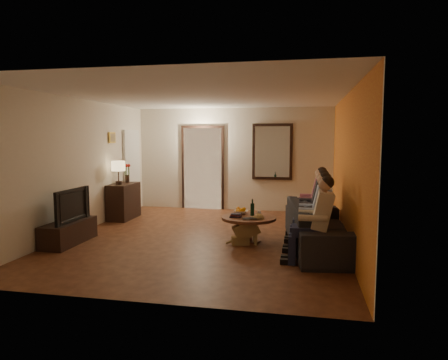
% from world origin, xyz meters
% --- Properties ---
extents(floor, '(5.00, 6.00, 0.01)m').
position_xyz_m(floor, '(0.00, 0.00, 0.00)').
color(floor, '#441F12').
rests_on(floor, ground).
extents(ceiling, '(5.00, 6.00, 0.01)m').
position_xyz_m(ceiling, '(0.00, 0.00, 2.60)').
color(ceiling, white).
rests_on(ceiling, back_wall).
extents(back_wall, '(5.00, 0.02, 2.60)m').
position_xyz_m(back_wall, '(0.00, 3.00, 1.30)').
color(back_wall, beige).
rests_on(back_wall, floor).
extents(front_wall, '(5.00, 0.02, 2.60)m').
position_xyz_m(front_wall, '(0.00, -3.00, 1.30)').
color(front_wall, beige).
rests_on(front_wall, floor).
extents(left_wall, '(0.02, 6.00, 2.60)m').
position_xyz_m(left_wall, '(-2.50, 0.00, 1.30)').
color(left_wall, beige).
rests_on(left_wall, floor).
extents(right_wall, '(0.02, 6.00, 2.60)m').
position_xyz_m(right_wall, '(2.50, 0.00, 1.30)').
color(right_wall, beige).
rests_on(right_wall, floor).
extents(orange_accent, '(0.01, 6.00, 2.60)m').
position_xyz_m(orange_accent, '(2.49, 0.00, 1.30)').
color(orange_accent, '#CB5222').
rests_on(orange_accent, right_wall).
extents(kitchen_doorway, '(1.00, 0.06, 2.10)m').
position_xyz_m(kitchen_doorway, '(-0.80, 2.98, 1.05)').
color(kitchen_doorway, '#FFE0A5').
rests_on(kitchen_doorway, floor).
extents(door_trim, '(1.12, 0.04, 2.22)m').
position_xyz_m(door_trim, '(-0.80, 2.97, 1.05)').
color(door_trim, black).
rests_on(door_trim, floor).
extents(fridge_glimpse, '(0.45, 0.03, 1.70)m').
position_xyz_m(fridge_glimpse, '(-0.55, 2.98, 0.90)').
color(fridge_glimpse, silver).
rests_on(fridge_glimpse, floor).
extents(mirror_frame, '(1.00, 0.05, 1.40)m').
position_xyz_m(mirror_frame, '(1.00, 2.96, 1.50)').
color(mirror_frame, black).
rests_on(mirror_frame, back_wall).
extents(mirror_glass, '(0.86, 0.02, 1.26)m').
position_xyz_m(mirror_glass, '(1.00, 2.93, 1.50)').
color(mirror_glass, white).
rests_on(mirror_glass, back_wall).
extents(white_door, '(0.06, 0.85, 2.04)m').
position_xyz_m(white_door, '(-2.46, 2.30, 1.02)').
color(white_door, white).
rests_on(white_door, floor).
extents(framed_art, '(0.03, 0.28, 0.24)m').
position_xyz_m(framed_art, '(-2.47, 1.30, 1.85)').
color(framed_art, '#B28C33').
rests_on(framed_art, left_wall).
extents(art_canvas, '(0.01, 0.22, 0.18)m').
position_xyz_m(art_canvas, '(-2.46, 1.30, 1.85)').
color(art_canvas, brown).
rests_on(art_canvas, left_wall).
extents(dresser, '(0.45, 0.91, 0.81)m').
position_xyz_m(dresser, '(-2.25, 1.34, 0.40)').
color(dresser, black).
rests_on(dresser, floor).
extents(table_lamp, '(0.30, 0.30, 0.54)m').
position_xyz_m(table_lamp, '(-2.25, 1.12, 1.08)').
color(table_lamp, beige).
rests_on(table_lamp, dresser).
extents(flower_vase, '(0.14, 0.14, 0.44)m').
position_xyz_m(flower_vase, '(-2.25, 1.56, 1.03)').
color(flower_vase, '#AB1912').
rests_on(flower_vase, dresser).
extents(tv_stand, '(0.45, 1.17, 0.39)m').
position_xyz_m(tv_stand, '(-2.25, -0.86, 0.19)').
color(tv_stand, black).
rests_on(tv_stand, floor).
extents(tv, '(1.00, 0.13, 0.58)m').
position_xyz_m(tv, '(-2.25, -0.86, 0.68)').
color(tv, black).
rests_on(tv, tv_stand).
extents(sofa, '(2.66, 1.31, 0.75)m').
position_xyz_m(sofa, '(2.09, -0.32, 0.37)').
color(sofa, black).
rests_on(sofa, floor).
extents(person_a, '(0.60, 0.40, 1.20)m').
position_xyz_m(person_a, '(1.99, -1.22, 0.60)').
color(person_a, tan).
rests_on(person_a, sofa).
extents(person_b, '(0.60, 0.40, 1.20)m').
position_xyz_m(person_b, '(1.99, -0.62, 0.60)').
color(person_b, tan).
rests_on(person_b, sofa).
extents(person_c, '(0.60, 0.40, 1.20)m').
position_xyz_m(person_c, '(1.99, -0.02, 0.60)').
color(person_c, tan).
rests_on(person_c, sofa).
extents(person_d, '(0.60, 0.40, 1.20)m').
position_xyz_m(person_d, '(1.99, 0.58, 0.60)').
color(person_d, tan).
rests_on(person_d, sofa).
extents(dog, '(0.60, 0.39, 0.56)m').
position_xyz_m(dog, '(0.82, -0.33, 0.28)').
color(dog, '#A08049').
rests_on(dog, floor).
extents(coffee_table, '(1.15, 1.15, 0.45)m').
position_xyz_m(coffee_table, '(0.83, -0.12, 0.23)').
color(coffee_table, '#5B301B').
rests_on(coffee_table, floor).
extents(bowl, '(0.26, 0.26, 0.06)m').
position_xyz_m(bowl, '(0.65, 0.10, 0.48)').
color(bowl, white).
rests_on(bowl, coffee_table).
extents(oranges, '(0.20, 0.20, 0.08)m').
position_xyz_m(oranges, '(0.65, 0.10, 0.55)').
color(oranges, orange).
rests_on(oranges, bowl).
extents(wine_bottle, '(0.07, 0.07, 0.31)m').
position_xyz_m(wine_bottle, '(0.88, -0.02, 0.60)').
color(wine_bottle, black).
rests_on(wine_bottle, coffee_table).
extents(wine_glass, '(0.06, 0.06, 0.10)m').
position_xyz_m(wine_glass, '(1.01, -0.07, 0.50)').
color(wine_glass, silver).
rests_on(wine_glass, coffee_table).
extents(book_stack, '(0.20, 0.15, 0.07)m').
position_xyz_m(book_stack, '(0.61, -0.22, 0.48)').
color(book_stack, black).
rests_on(book_stack, coffee_table).
extents(laptop, '(0.38, 0.31, 0.03)m').
position_xyz_m(laptop, '(0.93, -0.40, 0.46)').
color(laptop, black).
rests_on(laptop, coffee_table).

